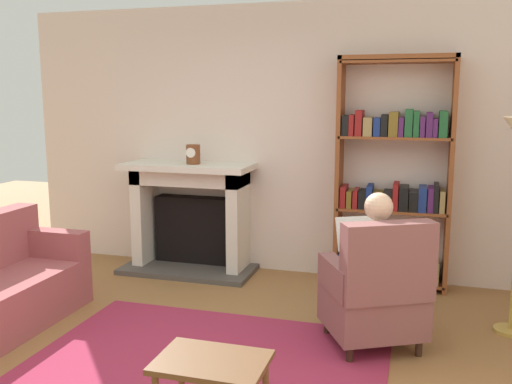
% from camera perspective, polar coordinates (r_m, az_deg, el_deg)
% --- Properties ---
extents(back_wall, '(5.60, 0.10, 2.70)m').
position_cam_1_polar(back_wall, '(5.71, 2.86, 5.22)').
color(back_wall, beige).
rests_on(back_wall, ground).
extents(area_rug, '(2.40, 1.80, 0.01)m').
position_cam_1_polar(area_rug, '(3.97, -5.27, -17.13)').
color(area_rug, '#962643').
rests_on(area_rug, ground).
extents(fireplace, '(1.36, 0.64, 1.12)m').
position_cam_1_polar(fireplace, '(5.87, -6.58, -2.18)').
color(fireplace, '#4C4742').
rests_on(fireplace, ground).
extents(mantel_clock, '(0.14, 0.14, 0.19)m').
position_cam_1_polar(mantel_clock, '(5.66, -6.41, 3.82)').
color(mantel_clock, brown).
rests_on(mantel_clock, fireplace).
extents(bookshelf, '(1.05, 0.32, 2.16)m').
position_cam_1_polar(bookshelf, '(5.39, 13.73, 1.09)').
color(bookshelf, brown).
rests_on(bookshelf, ground).
extents(armchair_reading, '(0.85, 0.85, 0.97)m').
position_cam_1_polar(armchair_reading, '(4.13, 12.14, -9.92)').
color(armchair_reading, '#331E14').
rests_on(armchair_reading, ground).
extents(seated_reader, '(0.53, 0.60, 1.14)m').
position_cam_1_polar(seated_reader, '(4.17, 11.60, -6.86)').
color(seated_reader, silver).
rests_on(seated_reader, ground).
extents(side_table, '(0.56, 0.39, 0.50)m').
position_cam_1_polar(side_table, '(2.98, -4.51, -18.00)').
color(side_table, brown).
rests_on(side_table, ground).
extents(scattered_books, '(0.49, 0.34, 0.04)m').
position_cam_1_polar(scattered_books, '(3.95, -6.25, -16.96)').
color(scattered_books, gold).
rests_on(scattered_books, area_rug).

